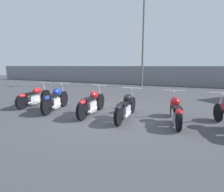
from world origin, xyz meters
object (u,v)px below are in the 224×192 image
motorcycle_slot_4 (176,110)px  motorcycle_slot_1 (55,99)px  light_pole_left (143,28)px  motorcycle_slot_0 (34,97)px  motorcycle_slot_2 (92,103)px  motorcycle_slot_3 (126,106)px  traffic_cone_near (121,104)px

motorcycle_slot_4 → motorcycle_slot_1: bearing=172.1°
motorcycle_slot_1 → light_pole_left: bearing=70.1°
motorcycle_slot_0 → motorcycle_slot_4: motorcycle_slot_0 is taller
motorcycle_slot_2 → motorcycle_slot_3: size_ratio=1.00×
light_pole_left → motorcycle_slot_4: bearing=-70.7°
motorcycle_slot_0 → traffic_cone_near: size_ratio=5.43×
light_pole_left → motorcycle_slot_4: light_pole_left is taller
light_pole_left → motorcycle_slot_2: (0.43, -9.58, -4.38)m
motorcycle_slot_4 → motorcycle_slot_0: bearing=168.8°
motorcycle_slot_1 → traffic_cone_near: (2.27, 1.34, -0.28)m
light_pole_left → motorcycle_slot_1: (-1.18, -9.61, -4.34)m
motorcycle_slot_1 → motorcycle_slot_3: 2.93m
motorcycle_slot_2 → motorcycle_slot_3: 1.31m
light_pole_left → motorcycle_slot_3: bearing=-79.7°
motorcycle_slot_2 → traffic_cone_near: size_ratio=5.59×
light_pole_left → motorcycle_slot_1: 10.61m
motorcycle_slot_0 → motorcycle_slot_2: bearing=-9.8°
motorcycle_slot_3 → motorcycle_slot_4: (1.56, 0.17, -0.02)m
motorcycle_slot_3 → traffic_cone_near: 1.48m
motorcycle_slot_0 → motorcycle_slot_3: motorcycle_slot_0 is taller
motorcycle_slot_0 → motorcycle_slot_4: size_ratio=1.03×
motorcycle_slot_1 → motorcycle_slot_2: size_ratio=0.95×
motorcycle_slot_3 → motorcycle_slot_1: bearing=179.3°
motorcycle_slot_1 → traffic_cone_near: bearing=17.7°
motorcycle_slot_1 → motorcycle_slot_2: 1.62m
motorcycle_slot_1 → motorcycle_slot_2: bearing=-11.9°
light_pole_left → motorcycle_slot_1: bearing=-97.0°
motorcycle_slot_1 → traffic_cone_near: 2.65m
motorcycle_slot_4 → traffic_cone_near: size_ratio=5.26×
motorcycle_slot_3 → motorcycle_slot_4: size_ratio=1.07×
motorcycle_slot_0 → motorcycle_slot_1: bearing=-16.1°
light_pole_left → motorcycle_slot_3: size_ratio=3.84×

